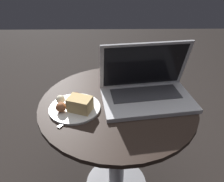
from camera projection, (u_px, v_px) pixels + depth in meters
table at (117, 129)px, 1.01m from camera, size 0.66×0.66×0.57m
laptop at (146, 88)px, 0.92m from camera, size 0.41×0.29×0.24m
beer_glass at (111, 68)px, 0.99m from camera, size 0.06×0.06×0.19m
snack_plate at (75, 105)px, 0.87m from camera, size 0.21×0.21×0.06m
fork at (78, 112)px, 0.86m from camera, size 0.12×0.16×0.00m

